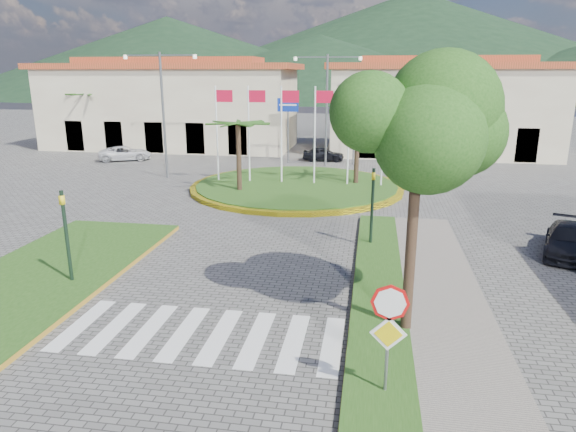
% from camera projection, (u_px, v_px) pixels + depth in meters
% --- Properties ---
extents(sidewalk_right, '(4.00, 28.00, 0.15)m').
position_uv_depth(sidewalk_right, '(437.00, 399.00, 10.92)').
color(sidewalk_right, gray).
rests_on(sidewalk_right, ground).
extents(verge_right, '(1.60, 28.00, 0.18)m').
position_uv_depth(verge_right, '(380.00, 393.00, 11.11)').
color(verge_right, '#224B15').
rests_on(verge_right, ground).
extents(median_left, '(5.00, 14.00, 0.18)m').
position_uv_depth(median_left, '(27.00, 286.00, 16.68)').
color(median_left, '#224B15').
rests_on(median_left, ground).
extents(crosswalk, '(8.00, 3.00, 0.01)m').
position_uv_depth(crosswalk, '(198.00, 334.00, 13.78)').
color(crosswalk, silver).
rests_on(crosswalk, ground).
extents(roundabout_island, '(12.70, 12.70, 6.00)m').
position_uv_depth(roundabout_island, '(297.00, 186.00, 30.83)').
color(roundabout_island, yellow).
rests_on(roundabout_island, ground).
extents(stop_sign, '(0.80, 0.11, 2.65)m').
position_uv_depth(stop_sign, '(389.00, 323.00, 10.60)').
color(stop_sign, slate).
rests_on(stop_sign, ground).
extents(deciduous_tree, '(3.60, 3.60, 6.80)m').
position_uv_depth(deciduous_tree, '(418.00, 141.00, 12.47)').
color(deciduous_tree, black).
rests_on(deciduous_tree, ground).
extents(traffic_light_left, '(0.15, 0.18, 3.20)m').
position_uv_depth(traffic_light_left, '(66.00, 229.00, 16.45)').
color(traffic_light_left, black).
rests_on(traffic_light_left, ground).
extents(traffic_light_right, '(0.15, 0.18, 3.20)m').
position_uv_depth(traffic_light_right, '(372.00, 200.00, 20.15)').
color(traffic_light_right, black).
rests_on(traffic_light_right, ground).
extents(traffic_light_far, '(0.18, 0.15, 3.20)m').
position_uv_depth(traffic_light_far, '(429.00, 150.00, 32.90)').
color(traffic_light_far, black).
rests_on(traffic_light_far, ground).
extents(direction_sign_west, '(1.60, 0.14, 5.20)m').
position_uv_depth(direction_sign_west, '(288.00, 117.00, 38.75)').
color(direction_sign_west, slate).
rests_on(direction_sign_west, ground).
extents(direction_sign_east, '(1.60, 0.14, 5.20)m').
position_uv_depth(direction_sign_east, '(354.00, 118.00, 37.97)').
color(direction_sign_east, slate).
rests_on(direction_sign_east, ground).
extents(street_lamp_centre, '(4.80, 0.16, 8.00)m').
position_uv_depth(street_lamp_centre, '(327.00, 105.00, 37.10)').
color(street_lamp_centre, slate).
rests_on(street_lamp_centre, ground).
extents(street_lamp_west, '(4.80, 0.16, 8.00)m').
position_uv_depth(street_lamp_west, '(163.00, 109.00, 32.97)').
color(street_lamp_west, slate).
rests_on(street_lamp_west, ground).
extents(building_left, '(23.32, 9.54, 8.05)m').
position_uv_depth(building_left, '(172.00, 104.00, 47.21)').
color(building_left, '#BCAB8E').
rests_on(building_left, ground).
extents(building_right, '(19.08, 9.54, 8.05)m').
position_uv_depth(building_right, '(441.00, 107.00, 43.45)').
color(building_right, '#BCAB8E').
rests_on(building_right, ground).
extents(hill_far_west, '(140.00, 140.00, 22.00)m').
position_uv_depth(hill_far_west, '(169.00, 57.00, 148.58)').
color(hill_far_west, black).
rests_on(hill_far_west, ground).
extents(hill_far_mid, '(180.00, 180.00, 30.00)m').
position_uv_depth(hill_far_mid, '(412.00, 44.00, 155.53)').
color(hill_far_mid, black).
rests_on(hill_far_mid, ground).
extents(hill_near_back, '(110.00, 110.00, 16.00)m').
position_uv_depth(hill_near_back, '(320.00, 67.00, 132.85)').
color(hill_near_back, black).
rests_on(hill_near_back, ground).
extents(white_van, '(4.46, 3.39, 1.12)m').
position_uv_depth(white_van, '(125.00, 153.00, 40.66)').
color(white_van, silver).
rests_on(white_van, ground).
extents(car_dark_a, '(3.27, 1.40, 1.10)m').
position_uv_depth(car_dark_a, '(323.00, 154.00, 40.46)').
color(car_dark_a, black).
rests_on(car_dark_a, ground).
extents(car_dark_b, '(3.51, 1.58, 1.12)m').
position_uv_depth(car_dark_b, '(413.00, 154.00, 40.36)').
color(car_dark_b, black).
rests_on(car_dark_b, ground).
extents(car_side_right, '(2.81, 4.26, 1.15)m').
position_uv_depth(car_side_right, '(569.00, 240.00, 19.67)').
color(car_side_right, black).
rests_on(car_side_right, ground).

